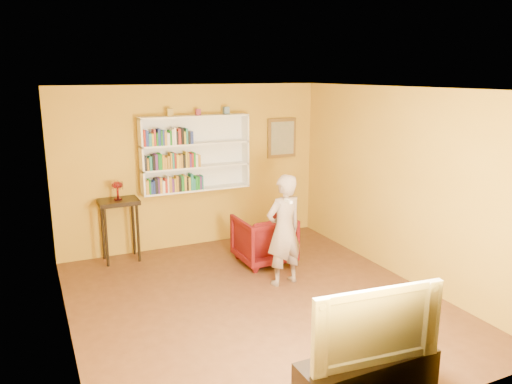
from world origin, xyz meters
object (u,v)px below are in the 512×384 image
Objects in this scene: television at (370,321)px; person at (284,230)px; ruby_lustre at (117,187)px; tv_cabinet at (367,380)px; armchair at (264,239)px; bookshelf at (194,153)px; console_table at (119,210)px.

person is at bearing 83.61° from television.
ruby_lustre is at bearing -54.35° from person.
ruby_lustre is at bearing 112.20° from television.
ruby_lustre is 4.79m from tv_cabinet.
person is at bearing 82.51° from armchair.
ruby_lustre reaches higher than armchair.
person reaches higher than armchair.
ruby_lustre is 0.18× the size of person.
tv_cabinet is (0.02, -4.66, -1.36)m from bookshelf.
person is (-0.10, -0.84, 0.40)m from armchair.
ruby_lustre is 4.70m from television.
bookshelf is 1.37m from ruby_lustre.
ruby_lustre is (0.00, -0.00, 0.38)m from console_table.
person is at bearing -44.68° from ruby_lustre.
tv_cabinet is at bearing -73.66° from ruby_lustre.
armchair is (0.70, -1.19, -1.22)m from bookshelf.
bookshelf is 1.52m from console_table.
bookshelf reaches higher than ruby_lustre.
tv_cabinet is (-0.57, -2.63, -0.55)m from person.
television is at bearing 0.00° from tv_cabinet.
person is 2.69m from television.
television reaches higher than armchair.
bookshelf reaches higher than armchair.
person is 2.75m from tv_cabinet.
bookshelf reaches higher than tv_cabinet.
console_table is 2.28m from armchair.
bookshelf is 4.72m from television.
person is (0.60, -2.03, -0.81)m from bookshelf.
bookshelf is at bearing -83.32° from person.
console_table is at bearing -27.86° from armchair.
console_table is 3.43× the size of ruby_lustre.
television is at bearing -89.70° from bookshelf.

